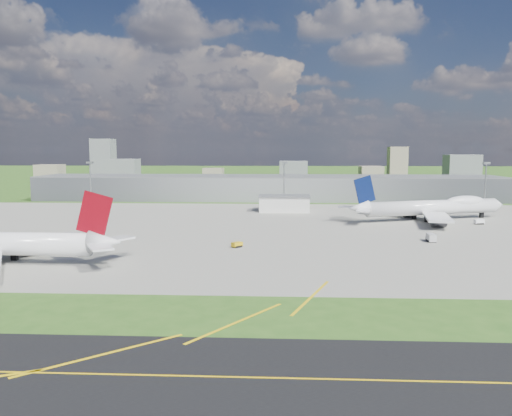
{
  "coord_description": "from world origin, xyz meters",
  "views": [
    {
      "loc": [
        7.94,
        -162.95,
        32.47
      ],
      "look_at": [
        -1.9,
        37.69,
        9.0
      ],
      "focal_mm": 35.0,
      "sensor_mm": 36.0,
      "label": 1
    }
  ],
  "objects_px": {
    "tug_yellow": "(237,245)",
    "van_white_near": "(431,238)",
    "airliner_blue_quad": "(433,207)",
    "van_white_far": "(479,222)"
  },
  "relations": [
    {
      "from": "tug_yellow",
      "to": "van_white_near",
      "type": "relative_size",
      "value": 0.68
    },
    {
      "from": "airliner_blue_quad",
      "to": "tug_yellow",
      "type": "xyz_separation_m",
      "value": [
        -85.03,
        -69.49,
        -5.04
      ]
    },
    {
      "from": "van_white_near",
      "to": "van_white_far",
      "type": "bearing_deg",
      "value": -35.73
    },
    {
      "from": "van_white_near",
      "to": "van_white_far",
      "type": "height_order",
      "value": "van_white_near"
    },
    {
      "from": "airliner_blue_quad",
      "to": "van_white_near",
      "type": "bearing_deg",
      "value": -126.28
    },
    {
      "from": "van_white_far",
      "to": "van_white_near",
      "type": "bearing_deg",
      "value": -141.68
    },
    {
      "from": "van_white_near",
      "to": "van_white_far",
      "type": "xyz_separation_m",
      "value": [
        33.37,
        43.0,
        -0.29
      ]
    },
    {
      "from": "van_white_near",
      "to": "van_white_far",
      "type": "relative_size",
      "value": 1.26
    },
    {
      "from": "tug_yellow",
      "to": "van_white_near",
      "type": "height_order",
      "value": "van_white_near"
    },
    {
      "from": "tug_yellow",
      "to": "airliner_blue_quad",
      "type": "bearing_deg",
      "value": -5.86
    }
  ]
}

